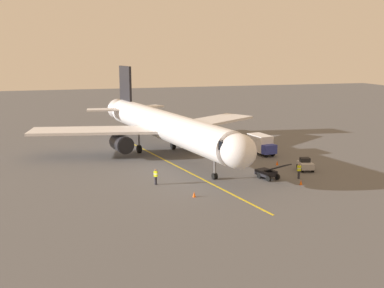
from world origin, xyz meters
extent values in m
plane|color=#565659|center=(0.00, 0.00, 0.00)|extent=(220.00, 220.00, 0.00)
cube|color=yellow|center=(-0.01, 7.05, 0.01)|extent=(8.24, 39.24, 0.01)
cylinder|color=white|center=(-0.01, 1.05, 4.10)|extent=(10.53, 34.07, 3.80)
ellipsoid|color=white|center=(-3.65, 18.88, 4.10)|extent=(4.34, 4.64, 3.61)
cone|color=white|center=(3.69, -17.08, 4.10)|extent=(3.95, 3.62, 3.42)
cube|color=black|center=(-3.37, 17.51, 4.65)|extent=(3.48, 2.21, 0.90)
cube|color=white|center=(-7.62, -4.31, 3.50)|extent=(17.08, 13.76, 0.36)
cylinder|color=black|center=(-5.49, -1.10, 2.00)|extent=(2.93, 3.79, 2.30)
cylinder|color=black|center=(-5.84, 0.62, 2.00)|extent=(2.10, 0.62, 2.10)
cube|color=white|center=(9.09, -0.89, 3.50)|extent=(17.71, 8.21, 0.36)
cylinder|color=black|center=(5.87, 1.23, 2.00)|extent=(2.93, 3.79, 2.30)
cylinder|color=black|center=(5.52, 2.94, 2.00)|extent=(2.10, 0.62, 2.10)
cube|color=black|center=(3.09, -14.14, 7.90)|extent=(1.31, 4.77, 7.20)
cube|color=white|center=(-0.10, -14.49, 4.70)|extent=(6.75, 5.24, 0.24)
cube|color=white|center=(6.17, -13.21, 4.70)|extent=(6.63, 3.10, 0.24)
cylinder|color=slate|center=(-2.71, 14.27, 1.73)|extent=(0.24, 0.24, 2.77)
cylinder|color=black|center=(-2.71, 14.27, 0.35)|extent=(0.58, 0.78, 0.70)
cylinder|color=slate|center=(-1.96, -2.41, 1.94)|extent=(0.24, 0.24, 2.77)
cylinder|color=black|center=(-1.96, -2.41, 0.55)|extent=(0.66, 1.17, 1.10)
cylinder|color=slate|center=(3.14, -1.37, 1.94)|extent=(0.24, 0.24, 2.77)
cylinder|color=black|center=(3.14, -1.37, 0.55)|extent=(0.66, 1.17, 1.10)
cylinder|color=#23232D|center=(-11.85, 16.53, 0.44)|extent=(0.26, 0.26, 0.88)
cube|color=#D8EA19|center=(-11.85, 16.53, 1.18)|extent=(0.39, 0.26, 0.60)
cube|color=silver|center=(-11.85, 16.53, 1.18)|extent=(0.42, 0.28, 0.10)
sphere|color=#9E7051|center=(-11.85, 16.53, 1.60)|extent=(0.22, 0.22, 0.22)
cylinder|color=#23232D|center=(3.99, 14.55, 0.44)|extent=(0.26, 0.26, 0.88)
cube|color=#D8EA19|center=(3.99, 14.55, 1.18)|extent=(0.44, 0.43, 0.60)
cube|color=silver|center=(3.99, 14.55, 1.18)|extent=(0.46, 0.45, 0.10)
sphere|color=#9E7051|center=(3.99, 14.55, 1.60)|extent=(0.22, 0.22, 0.22)
cube|color=#9E9EA3|center=(-14.29, 13.58, 0.65)|extent=(1.95, 2.56, 0.70)
cube|color=black|center=(-14.36, 13.28, 1.25)|extent=(1.26, 1.11, 0.50)
cylinder|color=black|center=(-14.76, 14.50, 0.30)|extent=(0.37, 0.64, 0.60)
cylinder|color=black|center=(-13.49, 14.22, 0.30)|extent=(0.37, 0.64, 0.60)
cylinder|color=black|center=(-15.10, 12.93, 0.30)|extent=(0.37, 0.64, 0.60)
cylinder|color=black|center=(-13.83, 12.66, 0.30)|extent=(0.37, 0.64, 0.60)
cube|color=black|center=(-8.39, 15.38, 0.62)|extent=(2.09, 2.55, 0.60)
cube|color=black|center=(-8.87, 16.91, 1.52)|extent=(1.99, 3.85, 1.61)
cylinder|color=black|center=(-9.35, 16.29, 0.32)|extent=(0.43, 0.69, 0.64)
cylinder|color=black|center=(-8.11, 16.68, 0.32)|extent=(0.43, 0.69, 0.64)
cylinder|color=black|center=(-8.90, 14.86, 0.32)|extent=(0.43, 0.69, 0.64)
cylinder|color=black|center=(-7.66, 15.25, 0.32)|extent=(0.43, 0.69, 0.64)
cube|color=#2D3899|center=(-13.17, 5.41, 1.02)|extent=(2.15, 1.98, 1.20)
cube|color=black|center=(-13.29, 6.10, 1.22)|extent=(1.70, 0.43, 0.70)
cube|color=silver|center=(-12.86, 3.49, 1.52)|extent=(2.55, 3.87, 2.20)
cylinder|color=black|center=(-13.85, 5.55, 0.42)|extent=(0.38, 0.87, 0.84)
cylinder|color=black|center=(-12.57, 5.76, 0.42)|extent=(0.38, 0.87, 0.84)
cylinder|color=black|center=(-13.34, 2.39, 0.42)|extent=(0.38, 0.87, 0.84)
cylinder|color=black|center=(-12.06, 2.60, 0.42)|extent=(0.38, 0.87, 0.84)
cone|color=#F2590F|center=(-12.25, 10.22, 0.28)|extent=(0.32, 0.32, 0.55)
cone|color=#F2590F|center=(1.23, 19.80, 0.28)|extent=(0.32, 0.32, 0.55)
cone|color=#F2590F|center=(-9.02, 8.37, 0.28)|extent=(0.32, 0.32, 0.55)
cone|color=#F2590F|center=(-10.89, 18.80, 0.28)|extent=(0.32, 0.32, 0.55)
camera|label=1|loc=(13.32, 62.09, 14.24)|focal=44.02mm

